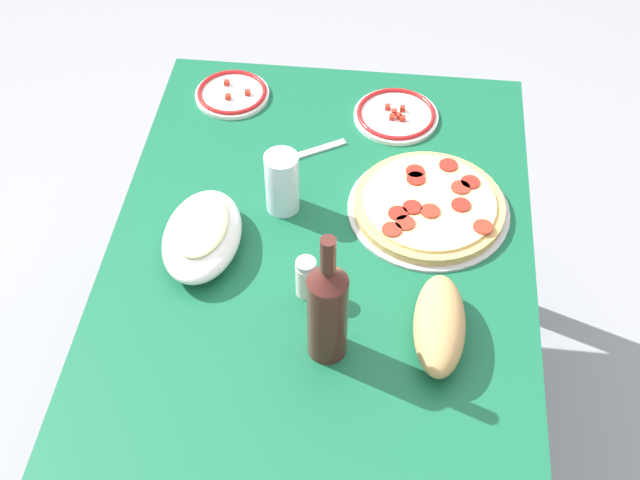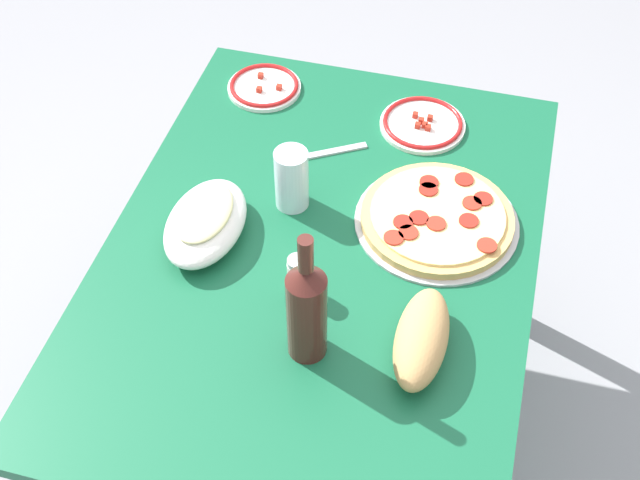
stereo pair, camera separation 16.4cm
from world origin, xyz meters
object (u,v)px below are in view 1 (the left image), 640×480
object	(u,v)px
wine_bottle	(328,309)
side_plate_near	(232,93)
spice_shaker	(306,277)
dining_table	(320,290)
baked_pasta_dish	(202,234)
side_plate_far	(396,115)
bread_loaf	(439,325)
water_glass	(282,182)
pepperoni_pizza	(429,206)

from	to	relation	value
wine_bottle	side_plate_near	bearing A→B (deg)	-156.68
spice_shaker	wine_bottle	bearing A→B (deg)	22.85
dining_table	baked_pasta_dish	size ratio (longest dim) A/B	4.84
side_plate_far	bread_loaf	distance (m)	0.61
wine_bottle	side_plate_far	bearing A→B (deg)	172.07
dining_table	water_glass	world-z (taller)	water_glass
wine_bottle	side_plate_far	size ratio (longest dim) A/B	1.51
dining_table	wine_bottle	size ratio (longest dim) A/B	3.99
dining_table	bread_loaf	distance (m)	0.34
spice_shaker	dining_table	bearing A→B (deg)	172.46
pepperoni_pizza	spice_shaker	size ratio (longest dim) A/B	3.81
dining_table	baked_pasta_dish	distance (m)	0.28
side_plate_far	spice_shaker	world-z (taller)	spice_shaker
dining_table	side_plate_near	xyz separation A→B (m)	(-0.45, -0.26, 0.14)
wine_bottle	spice_shaker	bearing A→B (deg)	-157.15
pepperoni_pizza	side_plate_far	distance (m)	0.30
pepperoni_pizza	side_plate_near	world-z (taller)	pepperoni_pizza
dining_table	spice_shaker	size ratio (longest dim) A/B	13.34
side_plate_far	spice_shaker	distance (m)	0.54
pepperoni_pizza	wine_bottle	xyz separation A→B (m)	(0.36, -0.17, 0.10)
water_glass	side_plate_far	world-z (taller)	water_glass
water_glass	bread_loaf	size ratio (longest dim) A/B	0.63
wine_bottle	side_plate_near	size ratio (longest dim) A/B	1.68
dining_table	spice_shaker	distance (m)	0.20
dining_table	side_plate_far	xyz separation A→B (m)	(-0.41, 0.13, 0.14)
pepperoni_pizza	water_glass	size ratio (longest dim) A/B	2.43
water_glass	side_plate_near	xyz separation A→B (m)	(-0.34, -0.17, -0.06)
baked_pasta_dish	water_glass	distance (m)	0.19
dining_table	side_plate_far	world-z (taller)	side_plate_far
water_glass	side_plate_far	xyz separation A→B (m)	(-0.30, 0.22, -0.06)
side_plate_far	bread_loaf	size ratio (longest dim) A/B	0.88
spice_shaker	baked_pasta_dish	bearing A→B (deg)	-112.31
dining_table	pepperoni_pizza	xyz separation A→B (m)	(-0.13, 0.21, 0.14)
dining_table	pepperoni_pizza	world-z (taller)	pepperoni_pizza
side_plate_near	side_plate_far	distance (m)	0.38
pepperoni_pizza	bread_loaf	distance (m)	0.32
side_plate_far	bread_loaf	world-z (taller)	bread_loaf
baked_pasta_dish	bread_loaf	bearing A→B (deg)	69.93
side_plate_far	spice_shaker	bearing A→B (deg)	-15.22
baked_pasta_dish	bread_loaf	xyz separation A→B (m)	(0.17, 0.46, 0.00)
dining_table	bread_loaf	bearing A→B (deg)	51.23
pepperoni_pizza	wine_bottle	world-z (taller)	wine_bottle
water_glass	bread_loaf	distance (m)	0.44
dining_table	bread_loaf	xyz separation A→B (m)	(0.19, 0.23, 0.17)
pepperoni_pizza	side_plate_near	distance (m)	0.56
water_glass	baked_pasta_dish	bearing A→B (deg)	-47.13
dining_table	spice_shaker	world-z (taller)	spice_shaker
dining_table	side_plate_near	size ratio (longest dim) A/B	6.73
water_glass	spice_shaker	xyz separation A→B (m)	(0.22, 0.07, -0.03)
side_plate_near	bread_loaf	xyz separation A→B (m)	(0.64, 0.49, 0.03)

